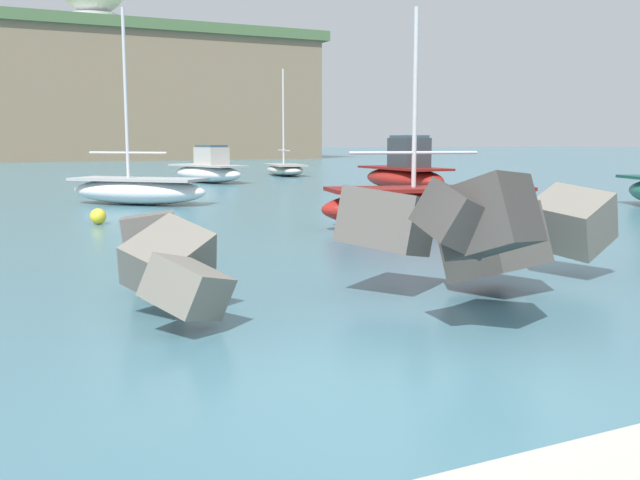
{
  "coord_description": "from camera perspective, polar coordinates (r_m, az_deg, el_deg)",
  "views": [
    {
      "loc": [
        -3.53,
        -5.3,
        2.29
      ],
      "look_at": [
        -0.61,
        0.5,
        1.4
      ],
      "focal_mm": 41.09,
      "sensor_mm": 36.0,
      "label": 1
    }
  ],
  "objects": [
    {
      "name": "boat_mid_right",
      "position": [
        40.37,
        -8.7,
        5.38
      ],
      "size": [
        3.45,
        5.81,
        2.03
      ],
      "color": "white",
      "rests_on": "ground"
    },
    {
      "name": "boat_far_centre",
      "position": [
        19.39,
        8.47,
        2.66
      ],
      "size": [
        6.04,
        3.12,
        5.62
      ],
      "color": "maroon",
      "rests_on": "ground"
    },
    {
      "name": "mooring_buoy_inner",
      "position": [
        20.96,
        -16.89,
        1.78
      ],
      "size": [
        0.44,
        0.44,
        0.44
      ],
      "color": "yellow",
      "rests_on": "ground"
    },
    {
      "name": "boat_mid_centre",
      "position": [
        48.08,
        -2.75,
        5.56
      ],
      "size": [
        3.06,
        5.49,
        6.87
      ],
      "color": "beige",
      "rests_on": "ground"
    },
    {
      "name": "mooring_buoy_middle",
      "position": [
        22.21,
        1.93,
        2.43
      ],
      "size": [
        0.44,
        0.44,
        0.44
      ],
      "color": "silver",
      "rests_on": "ground"
    },
    {
      "name": "boat_near_left",
      "position": [
        27.09,
        -13.96,
        3.85
      ],
      "size": [
        5.03,
        4.99,
        6.89
      ],
      "color": "white",
      "rests_on": "ground"
    },
    {
      "name": "breakwater_jetty",
      "position": [
        9.53,
        4.31,
        0.26
      ],
      "size": [
        31.17,
        7.36,
        2.46
      ],
      "color": "#605B56",
      "rests_on": "ground"
    },
    {
      "name": "ground_plane",
      "position": [
        6.77,
        6.65,
        -12.02
      ],
      "size": [
        400.0,
        400.0,
        0.0
      ],
      "primitive_type": "plane",
      "color": "#42707F"
    },
    {
      "name": "boat_near_right",
      "position": [
        33.93,
        6.6,
        5.19
      ],
      "size": [
        2.31,
        5.86,
        2.51
      ],
      "color": "maroon",
      "rests_on": "ground"
    }
  ]
}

